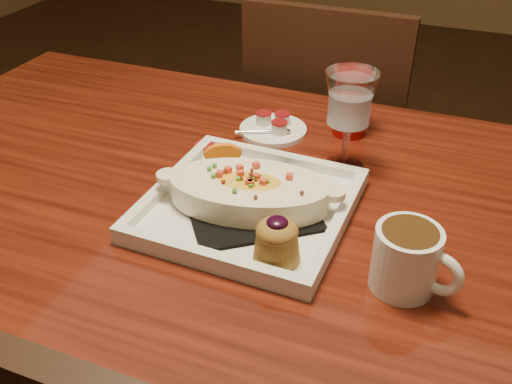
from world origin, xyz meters
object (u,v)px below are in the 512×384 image
at_px(chair_far, 329,150).
at_px(coffee_mug, 408,258).
at_px(red_tumbler, 351,104).
at_px(table, 240,242).
at_px(plate, 250,200).
at_px(goblet, 350,105).
at_px(saucer, 273,128).

xyz_separation_m(chair_far, coffee_mug, (0.29, -0.74, 0.29)).
bearing_deg(chair_far, red_tumbler, 109.09).
bearing_deg(chair_far, table, 90.00).
height_order(plate, coffee_mug, coffee_mug).
xyz_separation_m(goblet, red_tumbler, (-0.02, 0.14, -0.07)).
height_order(table, plate, plate).
bearing_deg(saucer, goblet, -27.88).
height_order(table, chair_far, chair_far).
bearing_deg(chair_far, plate, 93.14).
bearing_deg(table, plate, -46.13).
relative_size(goblet, red_tumbler, 1.45).
distance_m(table, chair_far, 0.65).
distance_m(plate, goblet, 0.24).
bearing_deg(goblet, chair_far, 106.48).
relative_size(table, plate, 4.65).
bearing_deg(table, red_tumbler, 68.21).
xyz_separation_m(coffee_mug, saucer, (-0.32, 0.35, -0.04)).
xyz_separation_m(plate, saucer, (-0.06, 0.28, -0.02)).
relative_size(chair_far, red_tumbler, 7.22).
xyz_separation_m(goblet, saucer, (-0.17, 0.09, -0.12)).
xyz_separation_m(plate, coffee_mug, (0.26, -0.08, 0.02)).
relative_size(table, goblet, 8.01).
relative_size(coffee_mug, red_tumbler, 0.96).
distance_m(coffee_mug, goblet, 0.32).
bearing_deg(plate, chair_far, 94.64).
bearing_deg(red_tumbler, chair_far, 109.09).
height_order(chair_far, coffee_mug, chair_far).
relative_size(chair_far, coffee_mug, 7.50).
bearing_deg(goblet, red_tumbler, 99.97).
bearing_deg(red_tumbler, coffee_mug, -66.53).
bearing_deg(saucer, coffee_mug, -47.86).
distance_m(coffee_mug, red_tumbler, 0.44).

